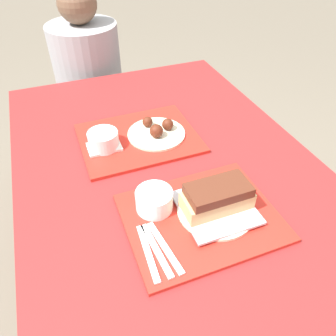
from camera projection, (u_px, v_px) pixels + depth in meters
ground_plane at (173, 298)px, 1.53m from camera, size 12.00×12.00×0.00m
picnic_table at (175, 197)px, 1.08m from camera, size 0.96×1.57×0.77m
picnic_bench_far at (112, 120)px, 1.99m from camera, size 0.91×0.28×0.45m
tray_near at (201, 217)px, 0.89m from camera, size 0.41×0.32×0.01m
tray_far at (139, 138)px, 1.17m from camera, size 0.41×0.32×0.01m
bowl_coleslaw_near at (154, 199)px, 0.89m from camera, size 0.10×0.10×0.06m
brisket_sandwich_plate at (217, 201)px, 0.88m from camera, size 0.21×0.21×0.09m
plastic_fork_near at (156, 250)px, 0.80m from camera, size 0.03×0.17×0.00m
plastic_knife_near at (165, 247)px, 0.80m from camera, size 0.04×0.17×0.00m
plastic_spoon_near at (148, 253)px, 0.79m from camera, size 0.03×0.17×0.00m
bowl_coleslaw_far at (103, 139)px, 1.10m from camera, size 0.10×0.10×0.06m
wings_plate_far at (157, 131)px, 1.17m from camera, size 0.21×0.21×0.06m
napkin_far at (104, 147)px, 1.11m from camera, size 0.11×0.08×0.01m
person_seated_across at (88, 67)px, 1.73m from camera, size 0.35×0.35×0.69m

